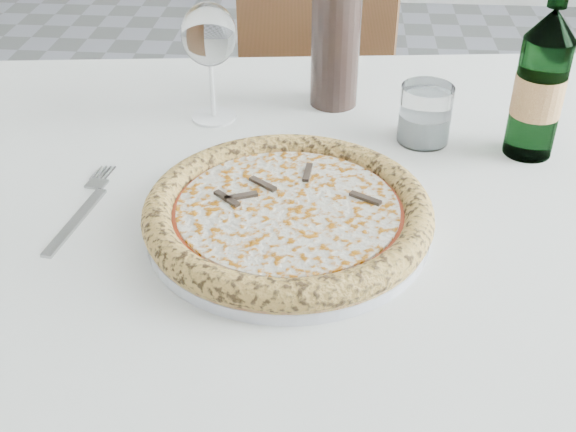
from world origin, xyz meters
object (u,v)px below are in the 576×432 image
Objects in this scene: chair_far at (306,96)px; plate at (288,224)px; wine_bottle at (336,23)px; beer_bottle at (540,84)px; pizza at (288,211)px; wine_glass at (209,38)px; dining_table at (294,239)px; tumbler at (425,118)px.

chair_far is 2.83× the size of plate.
wine_bottle reaches higher than chair_far.
chair_far is at bearing 117.71° from beer_bottle.
pizza is 1.91× the size of wine_glass.
chair_far is 3.11× the size of wine_bottle.
plate is 0.37m from wine_bottle.
dining_table is 0.15m from pizza.
dining_table is at bearing -53.73° from wine_glass.
wine_glass is 0.59× the size of wine_bottle.
chair_far is at bearing 91.67° from plate.
wine_bottle reaches higher than wine_glass.
wine_glass is (-0.13, 0.18, 0.21)m from dining_table.
wine_bottle is (0.04, 0.25, 0.21)m from dining_table.
tumbler is at bearing 38.12° from dining_table.
pizza is at bearing -126.30° from tumbler.
pizza reaches higher than dining_table.
wine_glass reaches higher than dining_table.
dining_table is 0.25m from tumbler.
chair_far is 5.31× the size of wine_glass.
plate is 0.02m from pizza.
wine_glass is at bearing 115.35° from pizza.
pizza is at bearing -97.13° from wine_bottle.
wine_bottle reaches higher than plate.
chair_far is at bearing 79.31° from wine_glass.
dining_table is 0.33m from wine_bottle.
dining_table is at bearing 90.00° from pizza.
pizza is 0.33m from wine_glass.
plate is (0.03, -0.86, 0.23)m from chair_far.
plate is at bearing -88.33° from chair_far.
dining_table is 4.68× the size of pizza.
tumbler is at bearing 53.70° from plate.
pizza is at bearing 147.99° from plate.
wine_bottle reaches higher than pizza.
plate is (0.00, -0.10, 0.10)m from dining_table.
wine_glass is 0.45m from beer_bottle.
wine_glass reaches higher than chair_far.
wine_glass is 0.19m from wine_bottle.
plate is at bearing -146.03° from beer_bottle.
tumbler is at bearing -41.10° from wine_bottle.
pizza is at bearing -88.33° from chair_far.
tumbler is (0.31, -0.05, -0.09)m from wine_glass.
beer_bottle is (0.34, -0.65, 0.33)m from chair_far.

